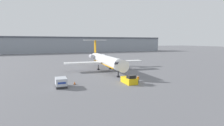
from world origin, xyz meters
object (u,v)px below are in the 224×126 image
object	(u,v)px
luggage_cart	(61,82)
worker_near_tug	(138,79)
airplane_main	(105,60)
traffic_cone_left	(75,83)
pushback_tug	(129,80)

from	to	relation	value
luggage_cart	worker_near_tug	world-z (taller)	luggage_cart
airplane_main	worker_near_tug	world-z (taller)	airplane_main
luggage_cart	traffic_cone_left	world-z (taller)	luggage_cart
luggage_cart	pushback_tug	bearing A→B (deg)	-8.69
worker_near_tug	luggage_cart	bearing A→B (deg)	169.81
pushback_tug	worker_near_tug	xyz separation A→B (m)	(1.79, -0.71, 0.12)
luggage_cart	traffic_cone_left	size ratio (longest dim) A/B	4.99
airplane_main	luggage_cart	xyz separation A→B (m)	(-15.37, -16.89, -2.33)
airplane_main	worker_near_tug	bearing A→B (deg)	-88.17
airplane_main	luggage_cart	bearing A→B (deg)	-132.31
airplane_main	worker_near_tug	distance (m)	19.92
traffic_cone_left	worker_near_tug	bearing A→B (deg)	-17.45
pushback_tug	worker_near_tug	distance (m)	1.93
traffic_cone_left	pushback_tug	bearing A→B (deg)	-16.79
traffic_cone_left	luggage_cart	bearing A→B (deg)	-156.82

